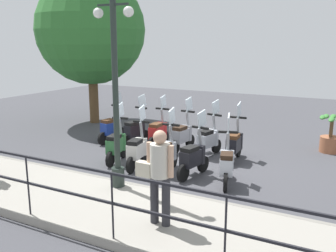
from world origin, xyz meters
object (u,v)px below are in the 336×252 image
object	(u,v)px
potted_palm	(330,137)
scooter_near_0	(227,164)
scooter_near_1	(193,157)
scooter_near_3	(137,149)
scooter_near_4	(117,144)
scooter_far_4	(135,130)
lamp_post_near	(116,103)
scooter_far_1	(208,139)
scooter_far_0	(235,143)
tree_large	(91,30)
scooter_far_2	(183,135)
scooter_near_2	(167,153)
scooter_far_5	(112,127)
pedestrian_with_bag	(159,170)
scooter_far_3	(158,132)

from	to	relation	value
potted_palm	scooter_near_0	size ratio (longest dim) A/B	0.69
scooter_near_1	scooter_near_3	bearing A→B (deg)	102.79
scooter_near_0	scooter_near_4	world-z (taller)	same
scooter_near_0	scooter_far_4	world-z (taller)	same
lamp_post_near	scooter_near_0	bearing A→B (deg)	-50.68
potted_palm	scooter_far_1	xyz separation A→B (m)	(-2.03, 2.92, 0.04)
lamp_post_near	scooter_far_0	bearing A→B (deg)	-24.46
tree_large	scooter_near_3	size ratio (longest dim) A/B	3.63
scooter_near_3	scooter_far_1	xyz separation A→B (m)	(1.73, -1.20, 0.00)
lamp_post_near	scooter_far_2	world-z (taller)	lamp_post_near
scooter_near_2	scooter_near_4	distance (m)	1.54
scooter_far_5	scooter_near_1	bearing A→B (deg)	-108.63
scooter_near_3	potted_palm	bearing A→B (deg)	-56.15
scooter_near_4	scooter_near_0	bearing A→B (deg)	-104.47
scooter_near_4	scooter_far_0	world-z (taller)	same
pedestrian_with_bag	potted_palm	bearing A→B (deg)	-15.80
pedestrian_with_bag	scooter_far_3	world-z (taller)	pedestrian_with_bag
scooter_near_3	scooter_far_3	bearing A→B (deg)	5.52
scooter_near_3	scooter_near_4	world-z (taller)	same
scooter_near_4	scooter_far_1	bearing A→B (deg)	-61.64
scooter_near_3	scooter_near_4	bearing A→B (deg)	71.47
scooter_near_4	scooter_near_1	bearing A→B (deg)	-102.86
scooter_near_1	scooter_near_2	distance (m)	0.69
potted_palm	scooter_far_2	distance (m)	4.23
tree_large	scooter_near_3	distance (m)	6.64
scooter_near_2	scooter_near_1	bearing A→B (deg)	-91.30
scooter_far_3	lamp_post_near	bearing A→B (deg)	-165.75
scooter_near_0	tree_large	bearing A→B (deg)	43.25
potted_palm	scooter_far_3	size ratio (longest dim) A/B	0.69
scooter_far_0	scooter_far_2	distance (m)	1.63
tree_large	potted_palm	bearing A→B (deg)	-90.62
scooter_far_4	scooter_near_3	bearing A→B (deg)	-136.87
scooter_far_4	scooter_near_0	bearing A→B (deg)	-107.93
scooter_near_2	scooter_far_3	world-z (taller)	same
pedestrian_with_bag	tree_large	world-z (taller)	tree_large
scooter_far_4	scooter_far_5	xyz separation A→B (m)	(-0.04, 0.86, 0.00)
potted_palm	scooter_near_1	world-z (taller)	scooter_near_1
lamp_post_near	scooter_near_3	world-z (taller)	lamp_post_near
potted_palm	scooter_near_1	bearing A→B (deg)	144.48
lamp_post_near	potted_palm	distance (m)	6.59
potted_palm	scooter_far_0	distance (m)	3.00
potted_palm	scooter_far_3	distance (m)	4.96
pedestrian_with_bag	scooter_near_4	world-z (taller)	pedestrian_with_bag
lamp_post_near	scooter_far_3	world-z (taller)	lamp_post_near
tree_large	scooter_near_0	size ratio (longest dim) A/B	3.63
scooter_far_5	scooter_near_2	bearing A→B (deg)	-114.31
scooter_far_3	scooter_far_4	bearing A→B (deg)	99.83
scooter_near_4	scooter_far_2	distance (m)	2.04
scooter_far_1	scooter_far_5	bearing A→B (deg)	101.21
lamp_post_near	scooter_far_5	world-z (taller)	lamp_post_near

